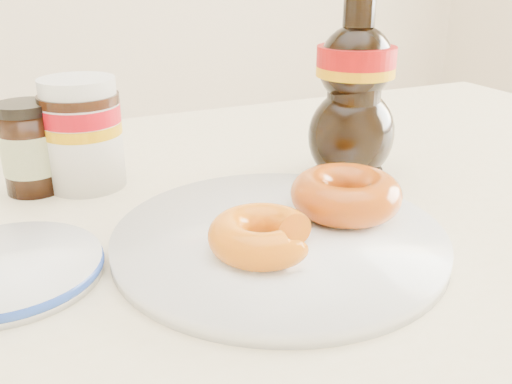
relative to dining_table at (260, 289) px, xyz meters
name	(u,v)px	position (x,y,z in m)	size (l,w,h in m)	color
dining_table	(260,289)	(0.00, 0.00, 0.00)	(1.40, 0.90, 0.75)	#FEECC1
plate	(279,238)	(-0.01, -0.06, 0.09)	(0.30, 0.30, 0.02)	white
donut_bitten	(262,235)	(-0.04, -0.09, 0.11)	(0.09, 0.09, 0.03)	#CA770B
donut_whole	(346,194)	(0.07, -0.05, 0.12)	(0.11, 0.11, 0.04)	#AB3E0B
nutella_jar	(82,129)	(-0.14, 0.17, 0.15)	(0.09, 0.09, 0.12)	white
syrup_bottle	(354,90)	(0.15, 0.07, 0.19)	(0.11, 0.09, 0.21)	black
dark_jar	(30,149)	(-0.20, 0.18, 0.13)	(0.06, 0.06, 0.10)	black
blue_rim_saucer	(7,269)	(-0.24, -0.02, 0.09)	(0.16, 0.16, 0.02)	white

